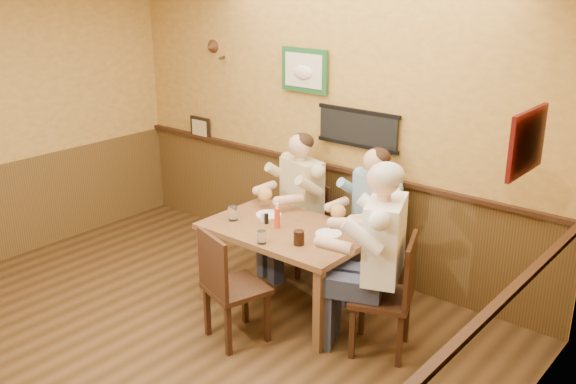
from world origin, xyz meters
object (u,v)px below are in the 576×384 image
object	(u,v)px
salt_shaker	(263,217)
pepper_shaker	(266,219)
diner_tan_shirt	(302,210)
dining_table	(287,238)
chair_right_end	(382,295)
diner_blue_polo	(375,229)
water_glass_left	(233,213)
hot_sauce_bottle	(277,217)
chair_back_right	(374,247)
water_glass_mid	(262,237)
diner_white_elder	(383,270)
chair_near_side	(236,285)
cola_tumbler	(299,238)
chair_back_left	(302,228)

from	to	relation	value
salt_shaker	pepper_shaker	xyz separation A→B (m)	(0.06, -0.01, 0.00)
diner_tan_shirt	salt_shaker	world-z (taller)	diner_tan_shirt
dining_table	salt_shaker	size ratio (longest dim) A/B	17.38
chair_right_end	diner_blue_polo	size ratio (longest dim) A/B	0.78
dining_table	water_glass_left	xyz separation A→B (m)	(-0.48, -0.16, 0.15)
salt_shaker	hot_sauce_bottle	bearing A→B (deg)	-8.55
chair_back_right	diner_tan_shirt	xyz separation A→B (m)	(-0.78, -0.08, 0.19)
chair_back_right	pepper_shaker	size ratio (longest dim) A/B	9.57
water_glass_left	hot_sauce_bottle	size ratio (longest dim) A/B	0.63
diner_blue_polo	water_glass_mid	xyz separation A→B (m)	(-0.36, -1.13, 0.19)
pepper_shaker	hot_sauce_bottle	bearing A→B (deg)	-5.98
chair_back_right	diner_white_elder	world-z (taller)	diner_white_elder
water_glass_left	chair_near_side	bearing A→B (deg)	-44.41
diner_white_elder	water_glass_left	size ratio (longest dim) A/B	11.02
cola_tumbler	hot_sauce_bottle	distance (m)	0.40
diner_white_elder	water_glass_mid	distance (m)	1.00
dining_table	hot_sauce_bottle	size ratio (longest dim) A/B	7.04
chair_back_right	pepper_shaker	distance (m)	1.06
water_glass_left	salt_shaker	size ratio (longest dim) A/B	1.55
pepper_shaker	diner_white_elder	bearing A→B (deg)	-1.62
diner_tan_shirt	diner_white_elder	world-z (taller)	diner_white_elder
chair_right_end	salt_shaker	xyz separation A→B (m)	(-1.26, 0.05, 0.31)
diner_blue_polo	cola_tumbler	size ratio (longest dim) A/B	10.53
diner_blue_polo	cola_tumbler	bearing A→B (deg)	-78.36
water_glass_mid	pepper_shaker	bearing A→B (deg)	126.38
diner_white_elder	cola_tumbler	distance (m)	0.73
cola_tumbler	hot_sauce_bottle	size ratio (longest dim) A/B	0.59
chair_right_end	pepper_shaker	bearing A→B (deg)	-113.18
chair_back_right	cola_tumbler	bearing A→B (deg)	-78.36
water_glass_mid	diner_white_elder	bearing A→B (deg)	18.09
chair_near_side	diner_white_elder	bearing A→B (deg)	-132.41
chair_right_end	hot_sauce_bottle	xyz separation A→B (m)	(-1.07, 0.02, 0.37)
diner_blue_polo	salt_shaker	world-z (taller)	diner_blue_polo
diner_tan_shirt	water_glass_left	xyz separation A→B (m)	(-0.11, -0.83, 0.19)
diner_white_elder	cola_tumbler	xyz separation A→B (m)	(-0.70, -0.14, 0.12)
chair_near_side	diner_white_elder	xyz separation A→B (m)	(0.98, 0.59, 0.22)
diner_blue_polo	diner_white_elder	size ratio (longest dim) A/B	0.89
water_glass_left	salt_shaker	distance (m)	0.26
chair_back_right	diner_blue_polo	xyz separation A→B (m)	(0.00, 0.00, 0.18)
dining_table	diner_white_elder	xyz separation A→B (m)	(1.00, -0.07, 0.03)
chair_near_side	cola_tumbler	world-z (taller)	chair_near_side
diner_white_elder	pepper_shaker	bearing A→B (deg)	-113.18
diner_blue_polo	water_glass_left	bearing A→B (deg)	-115.71
cola_tumbler	pepper_shaker	size ratio (longest dim) A/B	1.30
hot_sauce_bottle	water_glass_mid	bearing A→B (deg)	-70.30
chair_back_left	salt_shaker	size ratio (longest dim) A/B	10.87
chair_back_right	hot_sauce_bottle	xyz separation A→B (m)	(-0.48, -0.80, 0.42)
chair_back_left	diner_white_elder	bearing A→B (deg)	-12.92
water_glass_left	hot_sauce_bottle	world-z (taller)	hot_sauce_bottle
chair_back_left	diner_tan_shirt	world-z (taller)	diner_tan_shirt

